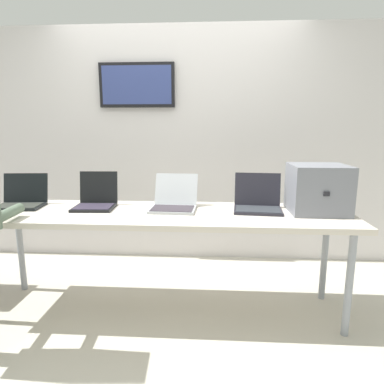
{
  "coord_description": "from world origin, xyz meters",
  "views": [
    {
      "loc": [
        0.36,
        -2.37,
        1.41
      ],
      "look_at": [
        0.2,
        0.18,
        0.91
      ],
      "focal_mm": 30.98,
      "sensor_mm": 36.0,
      "label": 1
    }
  ],
  "objects_px": {
    "equipment_box": "(318,189)",
    "laptop_station_1": "(96,199)",
    "workbench": "(163,219)",
    "laptop_station_3": "(258,202)",
    "laptop_station_0": "(22,199)",
    "laptop_station_2": "(174,201)"
  },
  "relations": [
    {
      "from": "laptop_station_0",
      "to": "laptop_station_3",
      "type": "relative_size",
      "value": 1.0
    },
    {
      "from": "workbench",
      "to": "equipment_box",
      "type": "distance_m",
      "value": 1.16
    },
    {
      "from": "laptop_station_2",
      "to": "laptop_station_0",
      "type": "bearing_deg",
      "value": 179.97
    },
    {
      "from": "laptop_station_0",
      "to": "laptop_station_2",
      "type": "bearing_deg",
      "value": -0.03
    },
    {
      "from": "workbench",
      "to": "laptop_station_1",
      "type": "relative_size",
      "value": 8.78
    },
    {
      "from": "equipment_box",
      "to": "laptop_station_3",
      "type": "relative_size",
      "value": 1.08
    },
    {
      "from": "laptop_station_1",
      "to": "laptop_station_2",
      "type": "height_order",
      "value": "laptop_station_1"
    },
    {
      "from": "laptop_station_0",
      "to": "laptop_station_2",
      "type": "relative_size",
      "value": 1.0
    },
    {
      "from": "workbench",
      "to": "equipment_box",
      "type": "relative_size",
      "value": 6.89
    },
    {
      "from": "workbench",
      "to": "laptop_station_3",
      "type": "bearing_deg",
      "value": 8.77
    },
    {
      "from": "laptop_station_1",
      "to": "workbench",
      "type": "bearing_deg",
      "value": -12.04
    },
    {
      "from": "workbench",
      "to": "laptop_station_3",
      "type": "distance_m",
      "value": 0.73
    },
    {
      "from": "workbench",
      "to": "laptop_station_2",
      "type": "height_order",
      "value": "laptop_station_2"
    },
    {
      "from": "workbench",
      "to": "laptop_station_0",
      "type": "height_order",
      "value": "laptop_station_0"
    },
    {
      "from": "equipment_box",
      "to": "laptop_station_3",
      "type": "xyz_separation_m",
      "value": [
        -0.43,
        0.04,
        -0.11
      ]
    },
    {
      "from": "laptop_station_0",
      "to": "laptop_station_3",
      "type": "xyz_separation_m",
      "value": [
        1.86,
        0.0,
        0.0
      ]
    },
    {
      "from": "laptop_station_1",
      "to": "laptop_station_3",
      "type": "relative_size",
      "value": 0.85
    },
    {
      "from": "workbench",
      "to": "laptop_station_1",
      "type": "distance_m",
      "value": 0.57
    },
    {
      "from": "equipment_box",
      "to": "laptop_station_1",
      "type": "distance_m",
      "value": 1.69
    },
    {
      "from": "equipment_box",
      "to": "laptop_station_3",
      "type": "distance_m",
      "value": 0.44
    },
    {
      "from": "equipment_box",
      "to": "laptop_station_3",
      "type": "bearing_deg",
      "value": 174.76
    },
    {
      "from": "workbench",
      "to": "laptop_station_0",
      "type": "distance_m",
      "value": 1.16
    }
  ]
}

